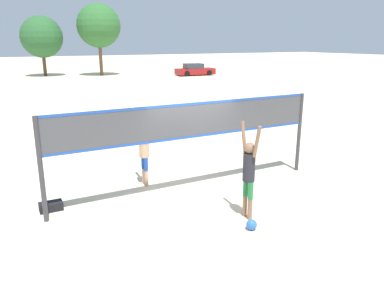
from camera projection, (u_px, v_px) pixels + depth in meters
name	position (u px, v px, depth m)	size (l,w,h in m)	color
ground_plane	(192.00, 191.00, 10.37)	(200.00, 200.00, 0.00)	beige
volleyball_net	(192.00, 128.00, 9.89)	(7.73, 0.11, 2.47)	#38383D
player_spiker	(249.00, 169.00, 8.51)	(0.28, 0.72, 2.28)	#8C664C
player_blocker	(144.00, 149.00, 10.55)	(0.28, 0.70, 2.08)	tan
volleyball	(252.00, 225.00, 8.23)	(0.24, 0.24, 0.24)	blue
gear_bag	(51.00, 206.00, 9.17)	(0.55, 0.31, 0.21)	black
parked_car_mid	(195.00, 70.00, 44.91)	(4.77, 2.10, 1.42)	maroon
tree_left_cluster	(99.00, 26.00, 43.58)	(5.04, 5.04, 8.26)	brown
tree_right_cluster	(42.00, 37.00, 43.06)	(4.74, 4.74, 6.84)	#4C3823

